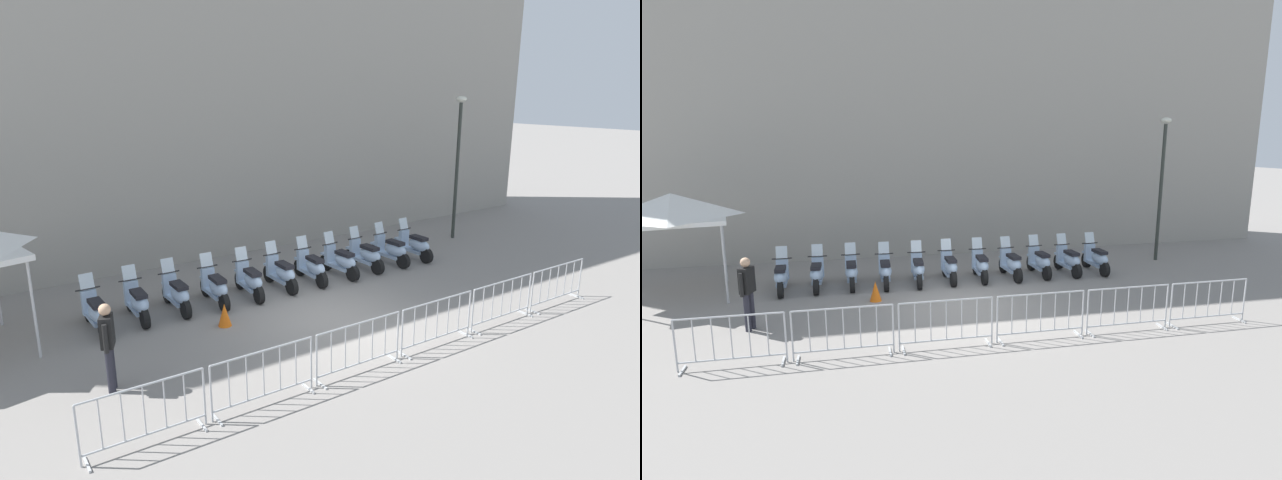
# 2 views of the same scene
# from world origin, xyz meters

# --- Properties ---
(ground_plane) EXTENTS (120.00, 120.00, 0.00)m
(ground_plane) POSITION_xyz_m (0.00, 0.00, 0.00)
(ground_plane) COLOR gray
(building_facade) EXTENTS (27.89, 8.12, 14.70)m
(building_facade) POSITION_xyz_m (1.51, 7.16, 7.35)
(building_facade) COLOR #9E998E
(building_facade) RESTS_ON ground
(motorcycle_0) EXTENTS (0.65, 1.72, 1.24)m
(motorcycle_0) POSITION_xyz_m (-4.31, 3.38, 0.45)
(motorcycle_0) COLOR black
(motorcycle_0) RESTS_ON ground
(motorcycle_1) EXTENTS (0.71, 1.71, 1.24)m
(motorcycle_1) POSITION_xyz_m (-3.34, 3.24, 0.45)
(motorcycle_1) COLOR black
(motorcycle_1) RESTS_ON ground
(motorcycle_2) EXTENTS (0.68, 1.71, 1.24)m
(motorcycle_2) POSITION_xyz_m (-2.37, 3.05, 0.45)
(motorcycle_2) COLOR black
(motorcycle_2) RESTS_ON ground
(motorcycle_3) EXTENTS (0.72, 1.70, 1.24)m
(motorcycle_3) POSITION_xyz_m (-1.44, 2.74, 0.45)
(motorcycle_3) COLOR black
(motorcycle_3) RESTS_ON ground
(motorcycle_4) EXTENTS (0.75, 1.70, 1.24)m
(motorcycle_4) POSITION_xyz_m (-0.48, 2.52, 0.45)
(motorcycle_4) COLOR black
(motorcycle_4) RESTS_ON ground
(motorcycle_5) EXTENTS (0.68, 1.71, 1.24)m
(motorcycle_5) POSITION_xyz_m (0.50, 2.37, 0.45)
(motorcycle_5) COLOR black
(motorcycle_5) RESTS_ON ground
(motorcycle_6) EXTENTS (0.73, 1.70, 1.24)m
(motorcycle_6) POSITION_xyz_m (1.45, 2.15, 0.45)
(motorcycle_6) COLOR black
(motorcycle_6) RESTS_ON ground
(motorcycle_7) EXTENTS (0.62, 1.72, 1.24)m
(motorcycle_7) POSITION_xyz_m (2.42, 1.91, 0.45)
(motorcycle_7) COLOR black
(motorcycle_7) RESTS_ON ground
(motorcycle_8) EXTENTS (0.64, 1.72, 1.24)m
(motorcycle_8) POSITION_xyz_m (3.40, 1.78, 0.45)
(motorcycle_8) COLOR black
(motorcycle_8) RESTS_ON ground
(motorcycle_9) EXTENTS (0.62, 1.72, 1.24)m
(motorcycle_9) POSITION_xyz_m (4.36, 1.56, 0.45)
(motorcycle_9) COLOR black
(motorcycle_9) RESTS_ON ground
(motorcycle_10) EXTENTS (0.67, 1.72, 1.24)m
(motorcycle_10) POSITION_xyz_m (5.31, 1.35, 0.45)
(motorcycle_10) COLOR black
(motorcycle_10) RESTS_ON ground
(barrier_segment_0) EXTENTS (2.00, 0.82, 1.07)m
(barrier_segment_0) POSITION_xyz_m (-5.71, -1.31, 0.52)
(barrier_segment_0) COLOR #B2B5B7
(barrier_segment_0) RESTS_ON ground
(barrier_segment_1) EXTENTS (2.00, 0.82, 1.07)m
(barrier_segment_1) POSITION_xyz_m (-3.63, -1.75, 0.52)
(barrier_segment_1) COLOR #B2B5B7
(barrier_segment_1) RESTS_ON ground
(barrier_segment_2) EXTENTS (2.00, 0.82, 1.07)m
(barrier_segment_2) POSITION_xyz_m (-1.55, -2.19, 0.52)
(barrier_segment_2) COLOR #B2B5B7
(barrier_segment_2) RESTS_ON ground
(barrier_segment_3) EXTENTS (2.00, 0.82, 1.07)m
(barrier_segment_3) POSITION_xyz_m (0.53, -2.63, 0.52)
(barrier_segment_3) COLOR #B2B5B7
(barrier_segment_3) RESTS_ON ground
(barrier_segment_4) EXTENTS (2.00, 0.82, 1.07)m
(barrier_segment_4) POSITION_xyz_m (2.61, -3.07, 0.52)
(barrier_segment_4) COLOR #B2B5B7
(barrier_segment_4) RESTS_ON ground
(barrier_segment_5) EXTENTS (2.00, 0.82, 1.07)m
(barrier_segment_5) POSITION_xyz_m (4.69, -3.50, 0.52)
(barrier_segment_5) COLOR #B2B5B7
(barrier_segment_5) RESTS_ON ground
(street_lamp) EXTENTS (0.36, 0.36, 5.02)m
(street_lamp) POSITION_xyz_m (8.39, 1.84, 3.09)
(street_lamp) COLOR #2D332D
(street_lamp) RESTS_ON ground
(officer_near_row_end) EXTENTS (0.38, 0.47, 1.73)m
(officer_near_row_end) POSITION_xyz_m (-5.30, 0.66, 0.98)
(officer_near_row_end) COLOR #23232D
(officer_near_row_end) RESTS_ON ground
(traffic_cone) EXTENTS (0.32, 0.32, 0.55)m
(traffic_cone) POSITION_xyz_m (-2.08, 1.51, 0.28)
(traffic_cone) COLOR orange
(traffic_cone) RESTS_ON ground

